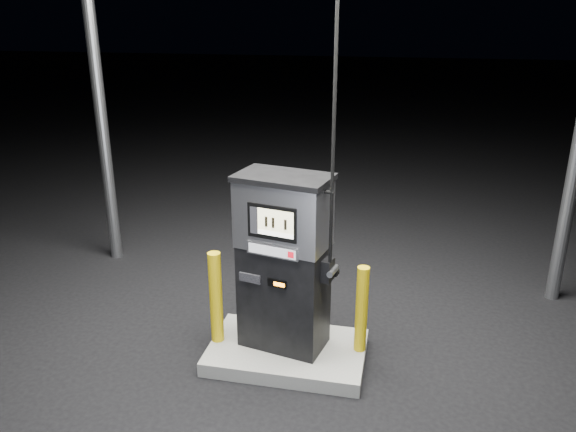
# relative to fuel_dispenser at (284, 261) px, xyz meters

# --- Properties ---
(ground) EXTENTS (80.00, 80.00, 0.00)m
(ground) POSITION_rel_fuel_dispenser_xyz_m (0.04, -0.06, -1.08)
(ground) COLOR black
(ground) RESTS_ON ground
(pump_island) EXTENTS (1.60, 1.00, 0.15)m
(pump_island) POSITION_rel_fuel_dispenser_xyz_m (0.04, -0.06, -1.01)
(pump_island) COLOR slate
(pump_island) RESTS_ON ground
(fuel_dispenser) EXTENTS (1.05, 0.71, 3.77)m
(fuel_dispenser) POSITION_rel_fuel_dispenser_xyz_m (0.00, 0.00, 0.00)
(fuel_dispenser) COLOR black
(fuel_dispenser) RESTS_ON pump_island
(bollard_left) EXTENTS (0.16, 0.16, 1.00)m
(bollard_left) POSITION_rel_fuel_dispenser_xyz_m (-0.70, -0.09, -0.44)
(bollard_left) COLOR gold
(bollard_left) RESTS_ON pump_island
(bollard_right) EXTENTS (0.13, 0.13, 0.93)m
(bollard_right) POSITION_rel_fuel_dispenser_xyz_m (0.78, 0.04, -0.47)
(bollard_right) COLOR gold
(bollard_right) RESTS_ON pump_island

